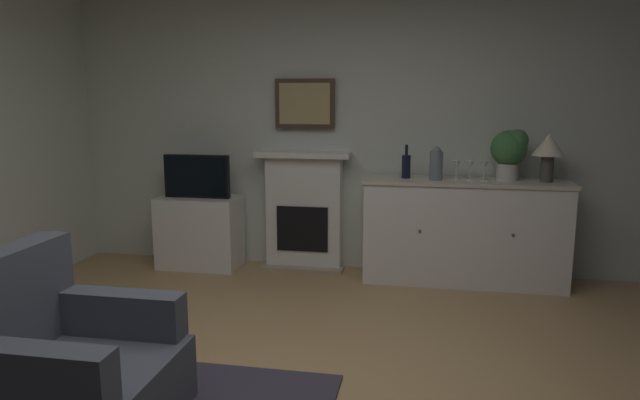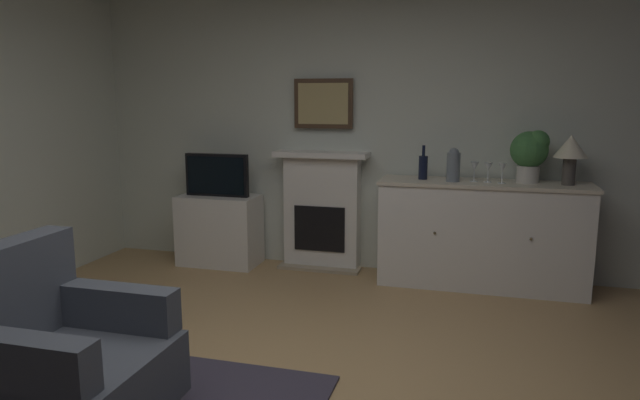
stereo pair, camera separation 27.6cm
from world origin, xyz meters
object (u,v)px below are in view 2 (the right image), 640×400
tv_cabinet (220,230)px  wine_bottle (423,167)px  armchair (60,359)px  fireplace_unit (322,210)px  wine_glass_left (474,167)px  tv_set (217,175)px  wine_glass_right (503,168)px  vase_decorative (453,165)px  framed_picture (323,104)px  wine_glass_center (488,168)px  potted_plant_small (530,151)px  sideboard_cabinet (482,235)px  table_lamp (571,150)px

tv_cabinet → wine_bottle: bearing=0.1°
armchair → fireplace_unit: bearing=81.2°
wine_glass_left → fireplace_unit: bearing=172.3°
tv_cabinet → wine_glass_left: bearing=-0.5°
tv_cabinet → tv_set: size_ratio=1.21×
wine_glass_right → vase_decorative: size_ratio=0.59×
framed_picture → wine_glass_left: (1.36, -0.23, -0.51)m
wine_bottle → tv_set: (-1.91, -0.03, -0.14)m
wine_bottle → tv_cabinet: wine_bottle is taller
wine_glass_right → tv_set: tv_set is taller
wine_glass_center → vase_decorative: (-0.28, -0.04, 0.02)m
wine_glass_left → tv_cabinet: size_ratio=0.22×
tv_set → tv_cabinet: bearing=90.0°
potted_plant_small → armchair: (-2.25, -2.83, -0.77)m
sideboard_cabinet → wine_glass_center: size_ratio=10.42×
wine_glass_left → vase_decorative: (-0.17, -0.04, 0.02)m
fireplace_unit → armchair: (-0.46, -2.96, -0.17)m
wine_glass_right → vase_decorative: (-0.39, -0.00, 0.02)m
wine_glass_center → armchair: (-1.93, -2.77, -0.64)m
potted_plant_small → vase_decorative: bearing=-171.0°
wine_glass_right → tv_cabinet: wine_glass_right is taller
fireplace_unit → wine_glass_left: (1.36, -0.18, 0.47)m
sideboard_cabinet → vase_decorative: bearing=-168.8°
wine_bottle → potted_plant_small: 0.87m
framed_picture → wine_glass_left: bearing=-9.6°
sideboard_cabinet → wine_glass_center: wine_glass_center is taller
wine_bottle → armchair: size_ratio=0.32×
wine_glass_center → table_lamp: bearing=1.3°
fireplace_unit → sideboard_cabinet: fireplace_unit is taller
wine_glass_center → wine_bottle: bearing=176.7°
potted_plant_small → framed_picture: bearing=174.4°
wine_glass_left → tv_set: tv_set is taller
wine_glass_right → potted_plant_small: size_ratio=0.38×
fireplace_unit → tv_set: (-0.98, -0.19, 0.32)m
potted_plant_small → armchair: size_ratio=0.47×
sideboard_cabinet → table_lamp: bearing=0.0°
fireplace_unit → potted_plant_small: bearing=-4.2°
wine_glass_left → armchair: wine_glass_left is taller
fireplace_unit → wine_glass_right: 1.66m
table_lamp → armchair: bearing=-132.5°
wine_bottle → potted_plant_small: potted_plant_small is taller
framed_picture → tv_set: framed_picture is taller
table_lamp → wine_bottle: size_ratio=1.38×
framed_picture → wine_glass_center: size_ratio=3.33×
tv_cabinet → tv_set: (-0.00, -0.02, 0.53)m
wine_glass_right → armchair: wine_glass_right is taller
sideboard_cabinet → vase_decorative: (-0.25, -0.05, 0.59)m
fireplace_unit → wine_glass_center: bearing=-7.4°
fireplace_unit → table_lamp: size_ratio=2.75×
table_lamp → wine_bottle: bearing=179.1°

